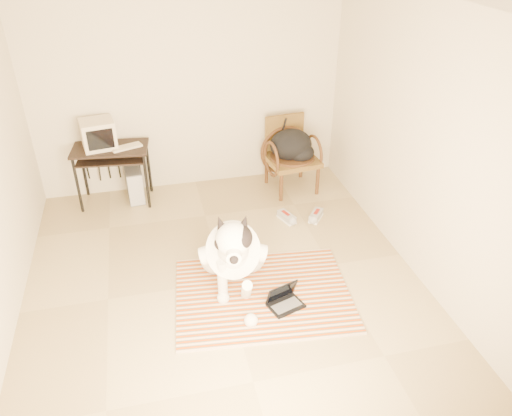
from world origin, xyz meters
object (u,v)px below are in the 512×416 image
object	(u,v)px
laptop	(284,300)
rattan_chair	(291,154)
computer_desk	(111,156)
dog	(233,251)
pc_tower	(134,183)
backpack	(293,146)
crt_monitor	(98,134)

from	to	relation	value
laptop	rattan_chair	world-z (taller)	rattan_chair
computer_desk	rattan_chair	distance (m)	2.33
rattan_chair	computer_desk	bearing A→B (deg)	176.65
laptop	computer_desk	bearing A→B (deg)	122.50
dog	computer_desk	distance (m)	2.32
laptop	pc_tower	distance (m)	2.83
laptop	backpack	xyz separation A→B (m)	(0.76, 2.25, 0.56)
laptop	crt_monitor	xyz separation A→B (m)	(-1.67, 2.50, 0.87)
pc_tower	rattan_chair	bearing A→B (deg)	-4.79
dog	backpack	bearing A→B (deg)	57.04
crt_monitor	pc_tower	xyz separation A→B (m)	(0.34, -0.01, -0.73)
computer_desk	backpack	world-z (taller)	backpack
dog	laptop	world-z (taller)	dog
laptop	crt_monitor	bearing A→B (deg)	123.85
computer_desk	pc_tower	xyz separation A→B (m)	(0.23, 0.04, -0.44)
laptop	rattan_chair	xyz separation A→B (m)	(0.75, 2.32, 0.41)
dog	backpack	xyz separation A→B (m)	(1.17, 1.80, 0.23)
computer_desk	backpack	size ratio (longest dim) A/B	1.72
laptop	pc_tower	size ratio (longest dim) A/B	0.79
laptop	backpack	distance (m)	2.44
dog	laptop	xyz separation A→B (m)	(0.41, -0.45, -0.33)
crt_monitor	pc_tower	size ratio (longest dim) A/B	0.92
pc_tower	backpack	bearing A→B (deg)	-6.57
laptop	rattan_chair	distance (m)	2.47
crt_monitor	dog	bearing A→B (deg)	-58.25
computer_desk	crt_monitor	bearing A→B (deg)	158.22
rattan_chair	backpack	distance (m)	0.16
laptop	crt_monitor	world-z (taller)	crt_monitor
backpack	dog	bearing A→B (deg)	-122.96
crt_monitor	backpack	xyz separation A→B (m)	(2.43, -0.25, -0.31)
crt_monitor	pc_tower	bearing A→B (deg)	-0.92
pc_tower	dog	bearing A→B (deg)	-65.68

